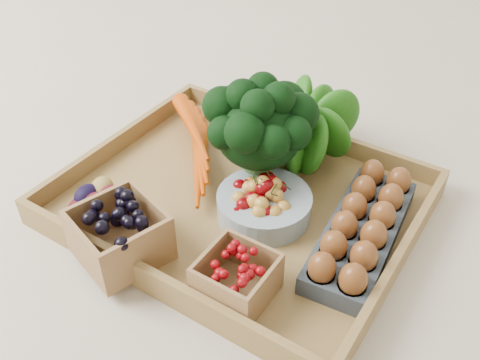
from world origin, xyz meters
The scene contains 10 objects.
ground centered at (0.00, 0.00, 0.00)m, with size 4.00×4.00×0.00m, color beige.
tray centered at (0.00, 0.00, 0.01)m, with size 0.55×0.45×0.01m, color olive.
carrots centered at (-0.12, 0.06, 0.04)m, with size 0.22×0.16×0.05m, color #C84104, non-canonical shape.
lettuce centered at (0.02, 0.17, 0.08)m, with size 0.14×0.14×0.14m, color #11490B.
broccoli centered at (0.00, 0.05, 0.09)m, with size 0.18×0.18×0.14m, color black, non-canonical shape.
cherry_bowl centered at (0.05, -0.01, 0.03)m, with size 0.15×0.15×0.04m, color #8C9EA5.
egg_carton centered at (0.20, 0.02, 0.03)m, with size 0.10×0.28×0.03m, color #363D45.
potatoes centered at (-0.17, -0.15, 0.05)m, with size 0.12×0.12×0.07m, color #3D0911, non-canonical shape.
punnet_blackberry centered at (-0.08, -0.19, 0.06)m, with size 0.12×0.12×0.08m, color black.
punnet_raspberry centered at (0.10, -0.16, 0.05)m, with size 0.09×0.09×0.06m, color #770509.
Camera 1 is at (0.36, -0.56, 0.60)m, focal length 40.00 mm.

